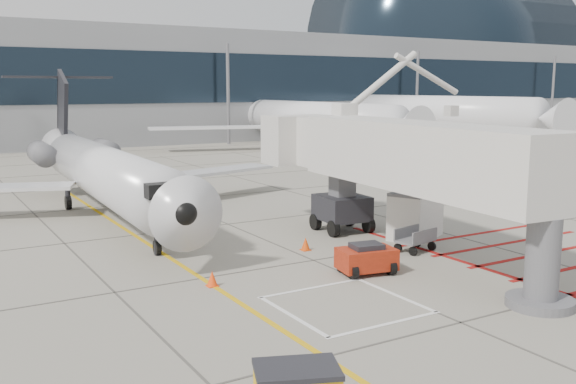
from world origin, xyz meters
TOP-DOWN VIEW (x-y plane):
  - ground_plane at (0.00, 0.00)m, footprint 260.00×260.00m
  - regional_jet at (-4.83, 15.02)m, footprint 24.94×30.91m
  - jet_bridge at (3.64, 2.00)m, footprint 9.98×18.90m
  - pushback_tug at (0.72, 1.48)m, footprint 2.27×1.65m
  - baggage_cart at (4.49, 3.03)m, footprint 1.81×1.33m
  - ground_power_unit at (6.17, 4.92)m, footprint 3.16×2.59m
  - cone_nose at (-4.87, 2.96)m, footprint 0.39×0.39m
  - cone_side at (0.60, 5.54)m, footprint 0.40×0.40m
  - terminal_building at (10.00, 70.00)m, footprint 180.00×28.00m
  - terminal_glass_band at (10.00, 55.95)m, footprint 180.00×0.10m
  - terminal_dome at (70.00, 70.00)m, footprint 40.00×28.00m
  - bg_aircraft_c at (25.63, 46.00)m, footprint 35.21×39.12m
  - bg_aircraft_d at (43.12, 46.00)m, footprint 38.92×43.25m

SIDE VIEW (x-z plane):
  - ground_plane at x=0.00m, z-range 0.00..0.00m
  - cone_nose at x=-4.87m, z-range 0.00..0.55m
  - cone_side at x=0.60m, z-range 0.00..0.56m
  - baggage_cart at x=4.49m, z-range 0.00..1.04m
  - pushback_tug at x=0.72m, z-range 0.00..1.21m
  - ground_power_unit at x=6.17m, z-range 0.00..2.18m
  - jet_bridge at x=3.64m, z-range 0.00..7.33m
  - regional_jet at x=-4.83m, z-range 0.00..7.87m
  - bg_aircraft_c at x=25.63m, z-range 0.00..11.74m
  - bg_aircraft_d at x=43.12m, z-range 0.00..12.97m
  - terminal_building at x=10.00m, z-range 0.00..14.00m
  - terminal_glass_band at x=10.00m, z-range 5.00..11.00m
  - terminal_dome at x=70.00m, z-range 0.00..28.00m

